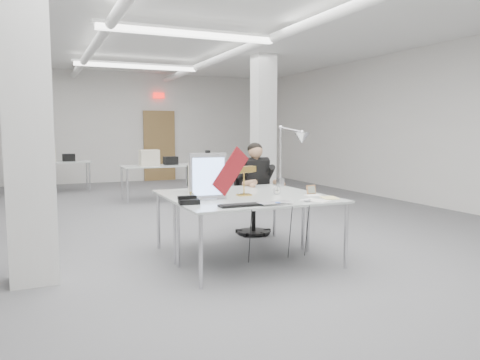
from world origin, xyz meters
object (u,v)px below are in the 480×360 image
object	(u,v)px
desk_main	(262,202)
seated_person	(255,173)
monitor	(208,176)
desk_phone	(189,201)
architect_lamp	(290,153)
office_chair	(254,196)
bankers_lamp	(244,180)
beige_monitor	(205,177)
laptop	(278,204)

from	to	relation	value
desk_main	seated_person	distance (m)	1.65
seated_person	monitor	distance (m)	1.68
desk_phone	architect_lamp	xyz separation A→B (m)	(1.58, 0.67, 0.44)
architect_lamp	office_chair	bearing A→B (deg)	91.08
monitor	desk_phone	distance (m)	0.42
architect_lamp	bankers_lamp	bearing A→B (deg)	-165.41
bankers_lamp	beige_monitor	distance (m)	0.57
desk_main	seated_person	xyz separation A→B (m)	(0.64, 1.51, 0.16)
office_chair	desk_phone	distance (m)	2.08
desk_main	monitor	xyz separation A→B (m)	(-0.52, 0.30, 0.27)
office_chair	bankers_lamp	size ratio (longest dim) A/B	3.02
monitor	desk_phone	bearing A→B (deg)	-140.48
desk_main	monitor	bearing A→B (deg)	149.98
monitor	laptop	world-z (taller)	monitor
office_chair	seated_person	bearing A→B (deg)	-94.38
desk_main	office_chair	world-z (taller)	office_chair
seated_person	architect_lamp	distance (m)	0.83
architect_lamp	monitor	bearing A→B (deg)	-168.69
desk_main	architect_lamp	xyz separation A→B (m)	(0.77, 0.76, 0.48)
office_chair	desk_phone	bearing A→B (deg)	-138.78
seated_person	beige_monitor	bearing A→B (deg)	-152.25
bankers_lamp	beige_monitor	world-z (taller)	same
bankers_lamp	desk_phone	world-z (taller)	bankers_lamp
monitor	beige_monitor	size ratio (longest dim) A/B	1.31
desk_main	architect_lamp	bearing A→B (deg)	44.40
desk_main	beige_monitor	bearing A→B (deg)	110.45
office_chair	laptop	distance (m)	2.06
beige_monitor	seated_person	bearing A→B (deg)	54.24
architect_lamp	beige_monitor	bearing A→B (deg)	164.40
desk_main	beige_monitor	size ratio (longest dim) A/B	4.59
desk_main	seated_person	world-z (taller)	seated_person
bankers_lamp	architect_lamp	world-z (taller)	architect_lamp
monitor	laptop	xyz separation A→B (m)	(0.51, -0.68, -0.24)
office_chair	bankers_lamp	world-z (taller)	bankers_lamp
office_chair	beige_monitor	xyz separation A→B (m)	(-0.98, -0.66, 0.38)
desk_main	bankers_lamp	bearing A→B (deg)	93.73
monitor	beige_monitor	bearing A→B (deg)	76.61
office_chair	architect_lamp	bearing A→B (deg)	-85.03
beige_monitor	bankers_lamp	bearing A→B (deg)	-35.20
desk_phone	seated_person	bearing A→B (deg)	53.11
laptop	architect_lamp	bearing A→B (deg)	52.57
seated_person	desk_phone	size ratio (longest dim) A/B	4.64
beige_monitor	architect_lamp	xyz separation A→B (m)	(1.11, -0.14, 0.28)
seated_person	desk_phone	bearing A→B (deg)	-139.77
desk_phone	laptop	bearing A→B (deg)	-21.85
bankers_lamp	desk_phone	xyz separation A→B (m)	(-0.78, -0.33, -0.16)
monitor	office_chair	bearing A→B (deg)	50.89
seated_person	bankers_lamp	world-z (taller)	seated_person
office_chair	architect_lamp	world-z (taller)	architect_lamp
beige_monitor	architect_lamp	bearing A→B (deg)	14.77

